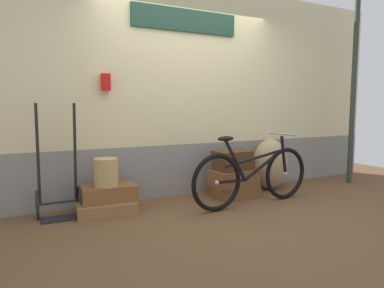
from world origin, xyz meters
name	(u,v)px	position (x,y,z in m)	size (l,w,h in m)	color
ground	(216,211)	(0.00, 0.00, -0.03)	(8.74, 5.20, 0.06)	brown
station_building	(186,91)	(0.01, 0.85, 1.43)	(6.74, 0.74, 2.85)	gray
suitcase_0	(106,207)	(-1.22, 0.39, 0.07)	(0.65, 0.43, 0.14)	olive
suitcase_1	(109,193)	(-1.18, 0.41, 0.23)	(0.60, 0.37, 0.18)	brown
suitcase_2	(234,190)	(0.51, 0.39, 0.08)	(0.60, 0.44, 0.15)	brown
suitcase_3	(234,178)	(0.49, 0.36, 0.26)	(0.59, 0.40, 0.21)	brown
suitcase_4	(233,165)	(0.49, 0.37, 0.43)	(0.47, 0.33, 0.13)	#4C2D19
suitcase_5	(232,155)	(0.49, 0.40, 0.56)	(0.48, 0.35, 0.12)	#4C2D19
wicker_basket	(106,172)	(-1.21, 0.38, 0.48)	(0.27, 0.27, 0.31)	tan
luggage_trolley	(59,193)	(-1.71, 0.51, 0.27)	(0.46, 0.38, 1.25)	black
burlap_sack	(270,164)	(1.21, 0.48, 0.37)	(0.53, 0.45, 0.74)	tan
bicycle	(253,176)	(0.48, -0.07, 0.36)	(1.77, 0.46, 0.88)	black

